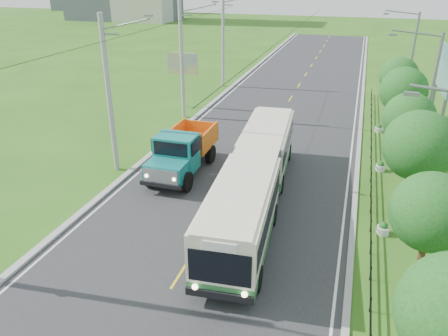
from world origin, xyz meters
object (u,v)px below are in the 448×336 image
at_px(tree_back, 399,78).
at_px(streetlight_mid, 427,102).
at_px(tree_second, 431,215).
at_px(tree_third, 419,149).
at_px(tree_fourth, 409,121).
at_px(streetlight_far, 410,60).
at_px(dump_truck, 182,149).
at_px(billboard_right, 444,76).
at_px(billboard_left, 183,67).
at_px(planter_mid, 380,167).
at_px(planter_near, 383,229).
at_px(bus, 255,176).
at_px(pole_mid, 182,60).
at_px(planter_far, 379,129).
at_px(pole_far, 223,41).
at_px(pole_near, 109,95).
at_px(tree_fifth, 404,93).

bearing_deg(tree_back, streetlight_mid, -86.30).
height_order(tree_second, tree_third, tree_third).
relative_size(tree_fourth, tree_back, 0.98).
xyz_separation_m(tree_back, streetlight_far, (0.79, 1.86, 1.25)).
xyz_separation_m(tree_back, dump_truck, (-13.70, -16.29, -1.98)).
height_order(streetlight_far, billboard_right, streetlight_far).
bearing_deg(billboard_left, tree_fourth, -26.99).
distance_m(streetlight_mid, planter_mid, 5.05).
bearing_deg(billboard_right, tree_back, 111.70).
relative_size(streetlight_far, planter_near, 13.54).
height_order(tree_back, streetlight_far, streetlight_far).
bearing_deg(billboard_left, streetlight_far, 11.23).
bearing_deg(bus, tree_third, 5.37).
height_order(streetlight_far, bus, streetlight_far).
bearing_deg(pole_mid, billboard_right, -2.78).
bearing_deg(billboard_right, planter_far, 151.61).
bearing_deg(pole_far, pole_mid, -90.00).
xyz_separation_m(pole_far, tree_back, (18.12, -6.86, -1.44)).
bearing_deg(tree_third, pole_near, 177.29).
xyz_separation_m(pole_mid, tree_back, (18.12, 5.14, -1.44)).
distance_m(pole_near, tree_fifth, 21.31).
height_order(tree_second, dump_truck, tree_second).
distance_m(billboard_left, dump_truck, 15.39).
relative_size(pole_near, tree_fourth, 1.85).
height_order(streetlight_far, planter_mid, streetlight_far).
height_order(pole_mid, tree_back, pole_mid).
bearing_deg(pole_mid, planter_far, 3.39).
bearing_deg(pole_mid, streetlight_far, 20.32).
relative_size(tree_second, streetlight_mid, 0.58).
distance_m(streetlight_mid, dump_truck, 15.41).
distance_m(tree_fifth, bus, 15.78).
relative_size(tree_fifth, tree_back, 1.05).
bearing_deg(billboard_left, tree_fifth, -11.28).
relative_size(pole_mid, planter_near, 14.93).
bearing_deg(tree_fifth, billboard_left, 168.72).
relative_size(billboard_right, dump_truck, 1.03).
distance_m(tree_third, dump_truck, 14.00).
height_order(pole_mid, bus, pole_mid).
bearing_deg(pole_mid, tree_fourth, -20.74).
bearing_deg(tree_back, planter_mid, -95.91).
xyz_separation_m(tree_fifth, planter_near, (-1.26, -14.14, -3.57)).
bearing_deg(pole_near, tree_fourth, 15.84).
height_order(tree_second, billboard_right, billboard_right).
distance_m(planter_mid, planter_far, 8.00).
relative_size(tree_third, billboard_left, 1.15).
relative_size(streetlight_far, billboard_left, 1.74).
relative_size(tree_third, streetlight_far, 0.66).
bearing_deg(dump_truck, tree_second, -29.68).
bearing_deg(tree_fifth, billboard_right, -3.30).
height_order(tree_second, tree_fourth, tree_fourth).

